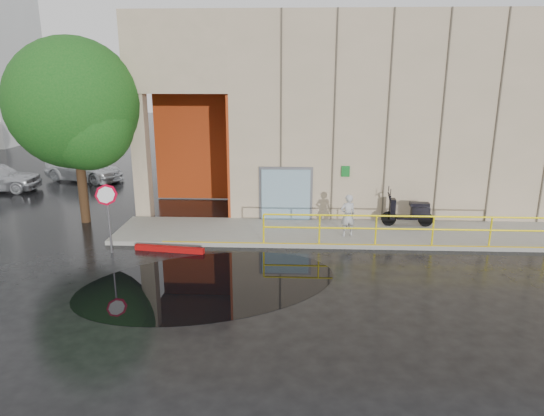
% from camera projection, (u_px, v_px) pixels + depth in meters
% --- Properties ---
extents(ground, '(120.00, 120.00, 0.00)m').
position_uv_depth(ground, '(274.00, 285.00, 13.63)').
color(ground, black).
rests_on(ground, ground).
extents(sidewalk, '(20.00, 3.00, 0.15)m').
position_uv_depth(sidewalk, '(388.00, 234.00, 17.76)').
color(sidewalk, gray).
rests_on(sidewalk, ground).
extents(building, '(20.00, 10.17, 8.00)m').
position_uv_depth(building, '(392.00, 107.00, 22.83)').
color(building, tan).
rests_on(building, ground).
extents(guardrail, '(9.56, 0.06, 1.03)m').
position_uv_depth(guardrail, '(404.00, 230.00, 16.29)').
color(guardrail, yellow).
rests_on(guardrail, sidewalk).
extents(person, '(0.64, 0.51, 1.52)m').
position_uv_depth(person, '(348.00, 215.00, 17.08)').
color(person, '#B0B1B5').
rests_on(person, sidewalk).
extents(scooter, '(1.94, 0.68, 1.49)m').
position_uv_depth(scooter, '(409.00, 204.00, 18.19)').
color(scooter, black).
rests_on(scooter, sidewalk).
extents(stop_sign, '(0.62, 0.40, 2.35)m').
position_uv_depth(stop_sign, '(107.00, 203.00, 15.59)').
color(stop_sign, '#5C5C60').
rests_on(stop_sign, ground).
extents(red_curb, '(2.40, 0.51, 0.18)m').
position_uv_depth(red_curb, '(169.00, 249.00, 16.17)').
color(red_curb, '#960909').
rests_on(red_curb, ground).
extents(puddle, '(8.57, 6.97, 0.01)m').
position_uv_depth(puddle, '(210.00, 283.00, 13.75)').
color(puddle, black).
rests_on(puddle, ground).
extents(car_c, '(4.89, 3.21, 1.32)m').
position_uv_depth(car_c, '(84.00, 169.00, 26.69)').
color(car_c, silver).
rests_on(car_c, ground).
extents(tree_near, '(4.91, 4.91, 7.11)m').
position_uv_depth(tree_near, '(77.00, 109.00, 18.13)').
color(tree_near, black).
rests_on(tree_near, ground).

